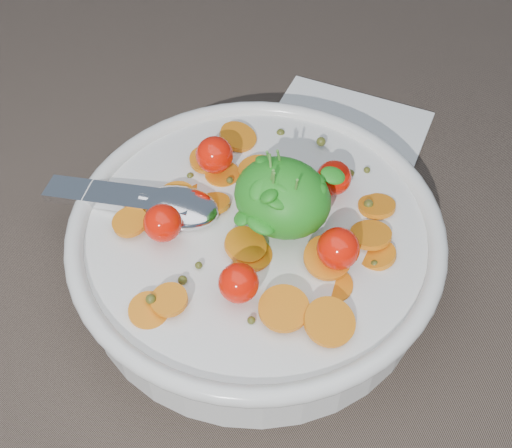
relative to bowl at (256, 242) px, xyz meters
The scene contains 3 objects.
ground 0.04m from the bowl, 107.89° to the right, with size 6.00×6.00×0.00m, color brown.
bowl is the anchor object (origin of this frame).
napkin 0.19m from the bowl, 93.52° to the left, with size 0.15×0.14×0.01m, color white.
Camera 1 is at (0.18, -0.25, 0.45)m, focal length 45.00 mm.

